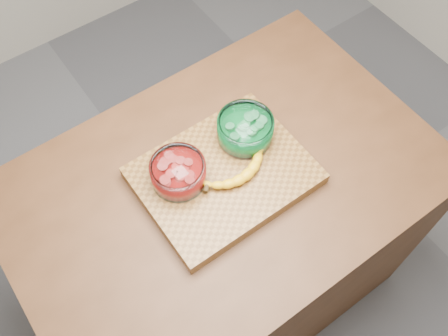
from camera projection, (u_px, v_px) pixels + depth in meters
ground at (224, 282)px, 2.15m from camera, size 3.50×3.50×0.00m
counter at (224, 242)px, 1.76m from camera, size 1.20×0.80×0.90m
cutting_board at (224, 176)px, 1.36m from camera, size 0.45×0.35×0.04m
bowl_red at (178, 173)px, 1.30m from camera, size 0.15×0.15×0.07m
bowl_green at (245, 129)px, 1.37m from camera, size 0.16×0.16×0.07m
banana at (237, 167)px, 1.33m from camera, size 0.24×0.12×0.03m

